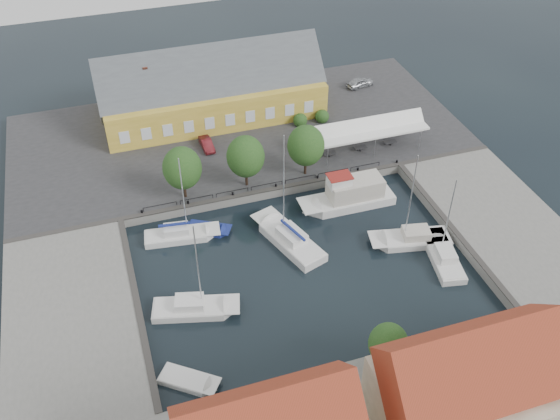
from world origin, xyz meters
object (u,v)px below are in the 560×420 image
object	(u,v)px
warehouse	(207,91)
center_sailboat	(289,240)
west_boat_a	(180,236)
car_silver	(360,82)
launch_nw	(208,230)
east_boat_b	(412,240)
trawler	(350,197)
tent_canopy	(369,130)
car_red	(207,144)
launch_sw	(188,382)
east_boat_c	(443,258)
west_boat_c	(194,309)

from	to	relation	value
warehouse	center_sailboat	distance (m)	26.42
center_sailboat	west_boat_a	bearing A→B (deg)	158.29
car_silver	launch_nw	distance (m)	35.27
center_sailboat	east_boat_b	world-z (taller)	center_sailboat
trawler	launch_nw	world-z (taller)	trawler
tent_canopy	east_boat_b	distance (m)	16.43
car_red	launch_nw	world-z (taller)	car_red
warehouse	car_red	world-z (taller)	warehouse
car_silver	center_sailboat	distance (m)	33.32
west_boat_a	launch_nw	world-z (taller)	west_boat_a
warehouse	west_boat_a	distance (m)	23.63
launch_sw	east_boat_c	bearing A→B (deg)	13.21
car_silver	east_boat_c	world-z (taller)	east_boat_c
west_boat_c	warehouse	bearing A→B (deg)	74.55
warehouse	car_silver	size ratio (longest dim) A/B	7.16
west_boat_a	center_sailboat	bearing A→B (deg)	-21.71
tent_canopy	east_boat_b	world-z (taller)	east_boat_b
warehouse	east_boat_b	xyz separation A→B (m)	(14.49, -29.79, -4.17)
warehouse	car_red	size ratio (longest dim) A/B	7.99
center_sailboat	launch_sw	world-z (taller)	center_sailboat
center_sailboat	east_boat_b	size ratio (longest dim) A/B	1.15
launch_nw	center_sailboat	bearing A→B (deg)	-30.53
east_boat_c	west_boat_c	xyz separation A→B (m)	(-25.09, 1.05, 0.00)
tent_canopy	center_sailboat	distance (m)	18.96
trawler	west_boat_a	distance (m)	18.99
car_red	west_boat_c	size ratio (longest dim) A/B	0.33
car_red	warehouse	bearing A→B (deg)	72.30
car_silver	launch_sw	xyz separation A→B (m)	(-32.95, -40.43, -1.59)
east_boat_c	trawler	bearing A→B (deg)	115.70
car_red	west_boat_c	world-z (taller)	west_boat_c
warehouse	west_boat_a	world-z (taller)	warehouse
east_boat_c	east_boat_b	bearing A→B (deg)	117.04
west_boat_a	launch_nw	bearing A→B (deg)	4.44
car_red	center_sailboat	size ratio (longest dim) A/B	0.27
launch_nw	west_boat_c	bearing A→B (deg)	-109.67
west_boat_a	west_boat_c	distance (m)	10.35
car_silver	car_red	bearing A→B (deg)	97.69
trawler	car_silver	bearing A→B (deg)	63.95
tent_canopy	west_boat_c	distance (m)	31.53
warehouse	trawler	size ratio (longest dim) A/B	2.63
tent_canopy	east_boat_c	size ratio (longest dim) A/B	1.40
tent_canopy	car_red	bearing A→B (deg)	161.67
launch_nw	warehouse	bearing A→B (deg)	76.68
car_red	east_boat_c	xyz separation A→B (m)	(18.23, -25.48, -1.33)
east_boat_b	launch_sw	xyz separation A→B (m)	(-25.40, -9.74, -0.17)
car_silver	launch_sw	world-z (taller)	car_silver
launch_nw	launch_sw	bearing A→B (deg)	-107.89
tent_canopy	west_boat_a	size ratio (longest dim) A/B	1.33
center_sailboat	trawler	xyz separation A→B (m)	(8.44, 3.98, 0.65)
tent_canopy	car_silver	size ratio (longest dim) A/B	3.51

